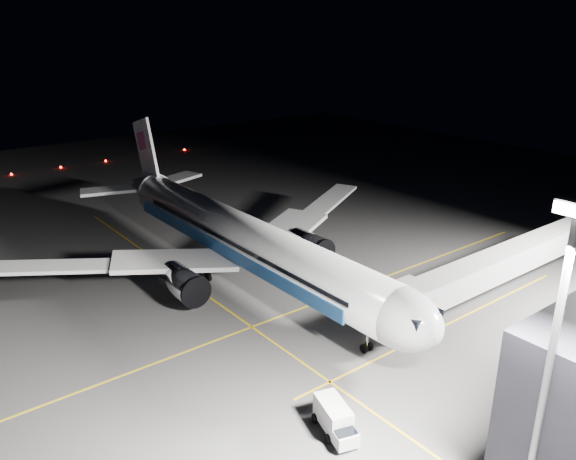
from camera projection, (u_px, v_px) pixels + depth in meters
The scene contains 13 objects.
ground at pixel (246, 279), 68.41m from camera, with size 200.00×200.00×0.00m, color #4C4C4F.
guide_line_main at pixel (297, 310), 60.99m from camera, with size 0.25×80.00×0.01m, color gold.
guide_line_cross at pixel (203, 293), 64.94m from camera, with size 70.00×0.25×0.01m, color gold.
guide_line_side at pixel (445, 325), 57.86m from camera, with size 0.25×40.00×0.01m, color gold.
airliner at pixel (240, 237), 67.44m from camera, with size 61.48×54.22×16.64m.
jet_bridge at pixel (496, 265), 60.95m from camera, with size 3.60×34.40×6.30m.
floodlight_mast_south at pixel (553, 346), 31.04m from camera, with size 2.40×0.67×20.70m.
taxiway_lights at pixel (61, 167), 121.71m from camera, with size 0.44×60.44×0.44m.
service_truck at pixel (335, 419), 42.15m from camera, with size 4.96×3.13×2.37m.
baggage_tug at pixel (267, 234), 81.02m from camera, with size 2.75×2.51×1.63m.
safety_cone_a at pixel (263, 251), 76.20m from camera, with size 0.40×0.40×0.60m, color #EF5D0A.
safety_cone_b at pixel (302, 285), 66.16m from camera, with size 0.40×0.40×0.60m, color #EF5D0A.
safety_cone_c at pixel (253, 247), 77.65m from camera, with size 0.41×0.41×0.61m, color #EF5D0A.
Camera 1 is at (52.26, -34.16, 29.05)m, focal length 35.00 mm.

